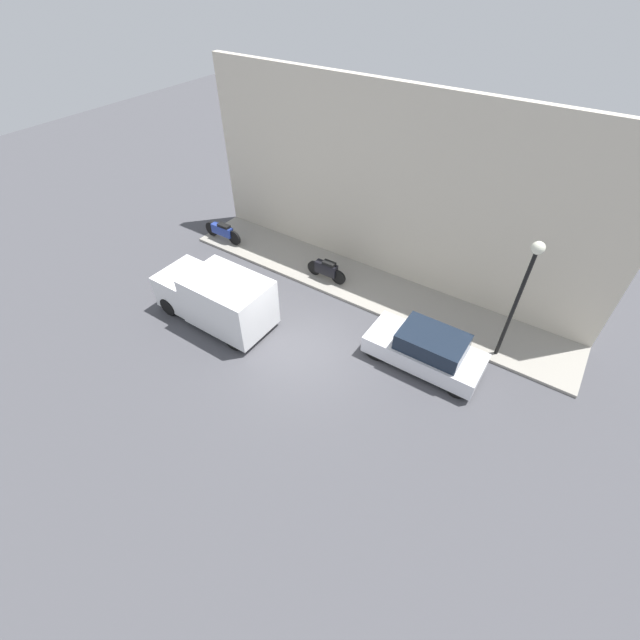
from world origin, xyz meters
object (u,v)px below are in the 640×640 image
Objects in this scene: motorcycle_blue at (223,231)px; motorcycle_black at (326,270)px; parked_car at (426,350)px; delivery_van at (216,297)px; streetlamp at (525,280)px.

motorcycle_black is at bearing -88.63° from motorcycle_blue.
motorcycle_blue is (1.87, 10.78, -0.08)m from parked_car.
delivery_van reaches higher than motorcycle_black.
streetlamp reaches higher than motorcycle_black.
delivery_van is (-2.13, 7.24, 0.36)m from parked_car.
streetlamp reaches higher than delivery_van.
parked_car reaches higher than motorcycle_black.
motorcycle_blue is 12.95m from streetlamp.
motorcycle_blue is at bearing 80.16° from parked_car.
delivery_van is 4.64m from motorcycle_black.
motorcycle_blue is at bearing 41.51° from delivery_van.
streetlamp is at bearing -92.34° from motorcycle_black.
motorcycle_black is 0.41× the size of streetlamp.
motorcycle_black is (2.01, 5.19, -0.08)m from parked_car.
delivery_van is at bearing 106.41° from parked_car.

